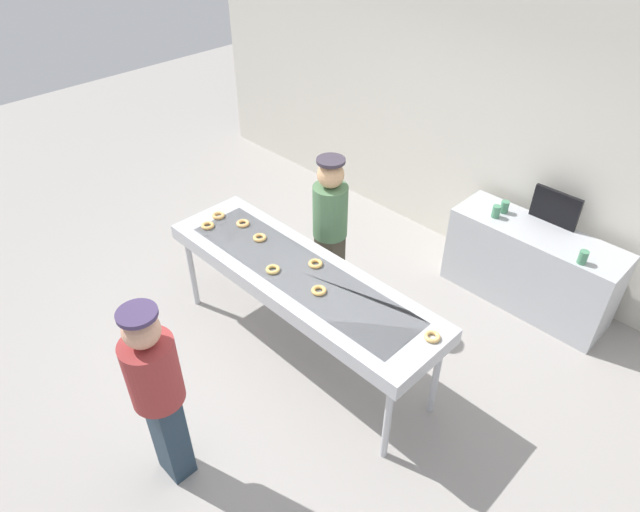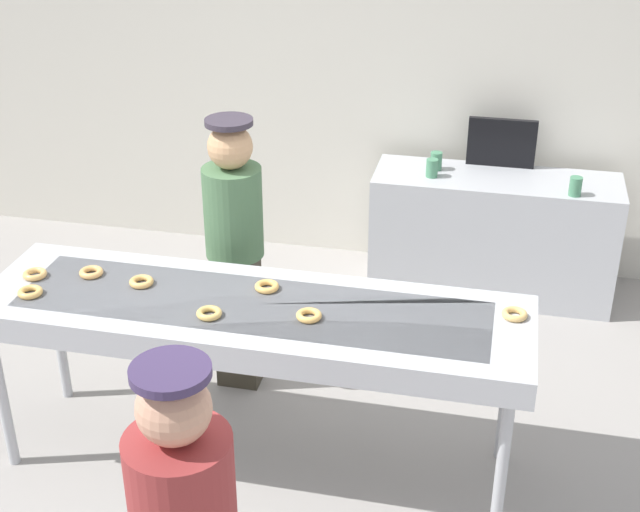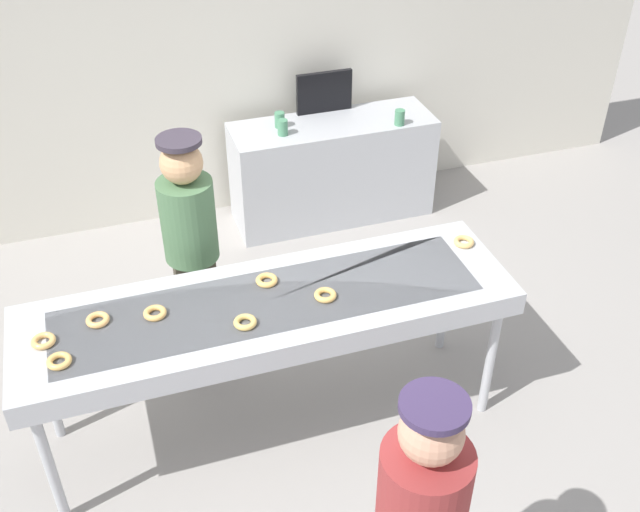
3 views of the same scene
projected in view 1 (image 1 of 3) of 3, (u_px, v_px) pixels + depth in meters
ground_plane at (302, 350)px, 5.10m from camera, size 16.00×16.00×0.00m
back_wall at (477, 127)px, 5.67m from camera, size 8.00×0.12×2.81m
fryer_conveyor at (300, 279)px, 4.58m from camera, size 2.65×0.76×0.93m
glazed_donut_0 at (243, 223)px, 5.08m from camera, size 0.17×0.17×0.03m
glazed_donut_1 at (218, 215)px, 5.18m from camera, size 0.17×0.17×0.03m
glazed_donut_2 at (208, 225)px, 5.05m from camera, size 0.15×0.15×0.03m
glazed_donut_3 at (319, 290)px, 4.33m from camera, size 0.17×0.17×0.03m
glazed_donut_4 at (432, 337)px, 3.93m from camera, size 0.17×0.17×0.03m
glazed_donut_5 at (273, 269)px, 4.54m from camera, size 0.16×0.16×0.03m
glazed_donut_6 at (260, 238)px, 4.90m from camera, size 0.17×0.17×0.03m
glazed_donut_7 at (315, 264)px, 4.60m from camera, size 0.16×0.16×0.03m
worker_baker at (330, 227)px, 5.09m from camera, size 0.32×0.32×1.61m
customer_waiting at (157, 388)px, 3.61m from camera, size 0.35×0.35×1.59m
prep_counter at (530, 267)px, 5.41m from camera, size 1.62×0.53×0.85m
paper_cup_0 at (496, 212)px, 5.31m from camera, size 0.08×0.08×0.12m
paper_cup_1 at (583, 257)px, 4.74m from camera, size 0.08×0.08×0.12m
paper_cup_2 at (505, 207)px, 5.38m from camera, size 0.08×0.08×0.12m
menu_display at (555, 208)px, 5.18m from camera, size 0.45×0.04×0.33m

